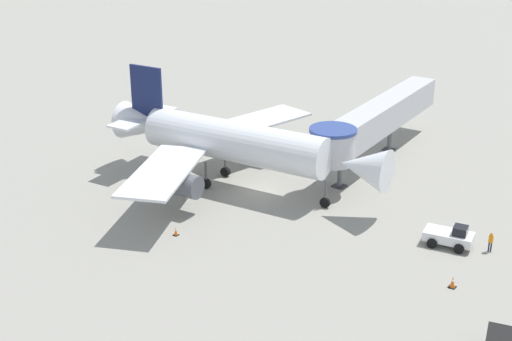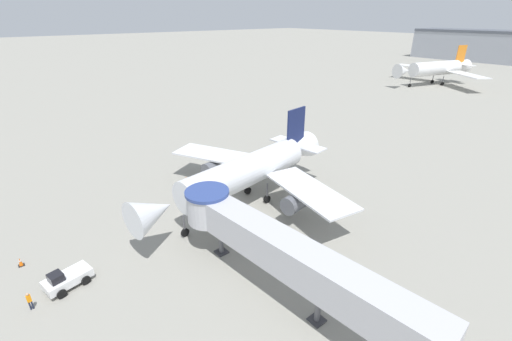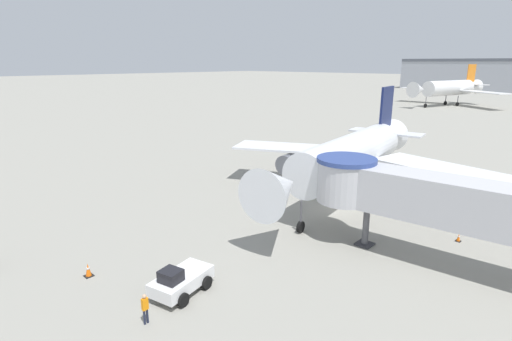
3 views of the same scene
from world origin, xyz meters
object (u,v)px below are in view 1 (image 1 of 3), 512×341
(jet_bridge, at_px, (372,122))
(traffic_cone_starboard_wing, at_px, (320,157))
(ground_crew_marshaller, at_px, (491,241))
(traffic_cone_port_wing, at_px, (176,232))
(traffic_cone_apron_front, at_px, (453,282))
(pushback_tug_white, at_px, (450,236))
(main_airplane, at_px, (230,142))

(jet_bridge, bearing_deg, traffic_cone_starboard_wing, 107.70)
(traffic_cone_starboard_wing, bearing_deg, ground_crew_marshaller, -111.83)
(traffic_cone_port_wing, relative_size, traffic_cone_apron_front, 0.82)
(traffic_cone_starboard_wing, bearing_deg, jet_bridge, -67.21)
(jet_bridge, bearing_deg, traffic_cone_apron_front, -141.44)
(traffic_cone_starboard_wing, bearing_deg, pushback_tug_white, -117.35)
(main_airplane, height_order, traffic_cone_starboard_wing, main_airplane)
(jet_bridge, bearing_deg, main_airplane, 144.40)
(main_airplane, xyz_separation_m, jet_bridge, (12.33, -7.27, 0.15))
(traffic_cone_starboard_wing, bearing_deg, traffic_cone_apron_front, -125.80)
(jet_bridge, relative_size, ground_crew_marshaller, 14.70)
(traffic_cone_starboard_wing, xyz_separation_m, traffic_cone_port_wing, (-20.52, -0.12, 0.04))
(traffic_cone_apron_front, relative_size, ground_crew_marshaller, 0.51)
(jet_bridge, distance_m, traffic_cone_port_wing, 23.18)
(main_airplane, bearing_deg, jet_bridge, -38.51)
(pushback_tug_white, height_order, ground_crew_marshaller, pushback_tug_white)
(jet_bridge, height_order, ground_crew_marshaller, jet_bridge)
(main_airplane, xyz_separation_m, traffic_cone_starboard_wing, (10.44, -2.77, -3.90))
(traffic_cone_port_wing, distance_m, ground_crew_marshaller, 23.67)
(main_airplane, bearing_deg, pushback_tug_white, -94.10)
(traffic_cone_port_wing, bearing_deg, traffic_cone_apron_front, -73.45)
(traffic_cone_port_wing, xyz_separation_m, ground_crew_marshaller, (12.39, -20.16, 0.61))
(traffic_cone_starboard_wing, relative_size, traffic_cone_port_wing, 0.89)
(pushback_tug_white, height_order, traffic_cone_apron_front, pushback_tug_white)
(ground_crew_marshaller, bearing_deg, jet_bridge, 145.23)
(main_airplane, bearing_deg, ground_crew_marshaller, -92.27)
(pushback_tug_white, relative_size, traffic_cone_starboard_wing, 6.58)
(jet_bridge, height_order, traffic_cone_apron_front, jet_bridge)
(jet_bridge, distance_m, traffic_cone_starboard_wing, 6.34)
(jet_bridge, xyz_separation_m, traffic_cone_port_wing, (-22.41, 4.37, -4.01))
(jet_bridge, height_order, pushback_tug_white, jet_bridge)
(pushback_tug_white, height_order, traffic_cone_port_wing, pushback_tug_white)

